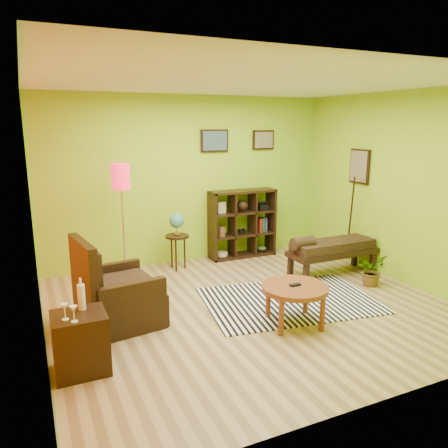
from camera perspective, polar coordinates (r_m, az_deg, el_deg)
name	(u,v)px	position (r m, az deg, el deg)	size (l,w,h in m)	color
ground	(251,306)	(5.82, 3.51, -10.62)	(5.00, 5.00, 0.00)	tan
room_shell	(245,168)	(5.33, 2.81, 7.30)	(5.04, 4.54, 2.82)	#96CA1E
zebra_rug	(290,300)	(6.03, 8.58, -9.82)	(2.25, 1.52, 0.01)	white
coffee_table	(295,291)	(5.23, 9.24, -8.64)	(0.78, 0.78, 0.50)	brown
armchair	(115,298)	(5.36, -14.10, -9.36)	(1.00, 1.00, 1.07)	black
side_cabinet	(80,342)	(4.50, -18.24, -14.46)	(0.50, 0.45, 0.90)	black
floor_lamp	(121,188)	(6.32, -13.27, 4.62)	(0.27, 0.27, 1.79)	silver
globe_table	(177,227)	(7.06, -6.18, -0.41)	(0.38, 0.38, 0.93)	black
cube_shelf	(243,224)	(7.75, 2.50, 0.05)	(1.20, 0.35, 1.20)	black
bench	(331,248)	(7.03, 13.77, -3.10)	(1.48, 0.53, 0.67)	black
potted_plant	(371,273)	(6.81, 18.66, -6.13)	(0.41, 0.46, 0.36)	#26661E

